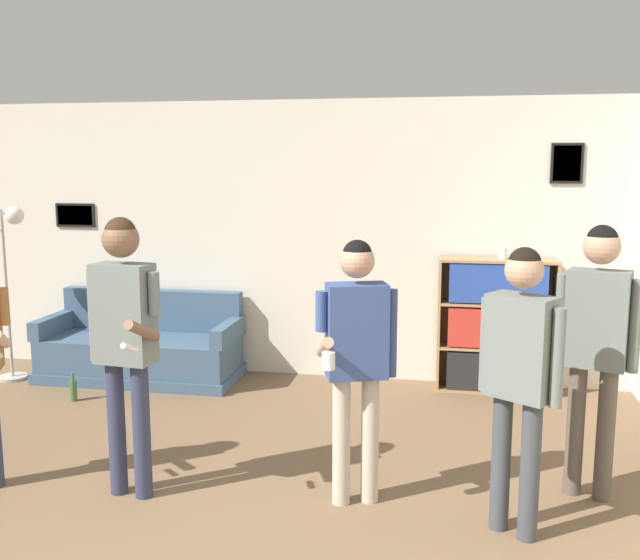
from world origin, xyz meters
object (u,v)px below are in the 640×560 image
(couch, at_px, (142,350))
(person_watcher_holding_cup, at_px, (356,345))
(person_player_foreground_center, at_px, (124,326))
(bottle_on_floor, at_px, (74,390))
(floor_lamp, at_px, (4,254))
(person_spectator_far_right, at_px, (596,332))
(drinking_cup, at_px, (503,253))
(bookshelf, at_px, (496,326))
(person_spectator_near_bookshelf, at_px, (520,363))

(couch, bearing_deg, person_watcher_holding_cup, -42.78)
(person_player_foreground_center, distance_m, bottle_on_floor, 2.31)
(person_watcher_holding_cup, bearing_deg, floor_lamp, 151.89)
(couch, relative_size, person_spectator_far_right, 1.12)
(person_player_foreground_center, relative_size, person_watcher_holding_cup, 1.08)
(drinking_cup, bearing_deg, floor_lamp, -174.01)
(bookshelf, xyz_separation_m, bottle_on_floor, (-3.70, -0.99, -0.52))
(couch, relative_size, person_player_foreground_center, 1.09)
(couch, height_order, person_spectator_near_bookshelf, person_spectator_near_bookshelf)
(person_spectator_far_right, xyz_separation_m, bottle_on_floor, (-4.17, 1.11, -0.97))
(drinking_cup, bearing_deg, person_spectator_near_bookshelf, -91.49)
(bottle_on_floor, bearing_deg, person_watcher_holding_cup, -28.13)
(person_player_foreground_center, relative_size, person_spectator_far_right, 1.03)
(bookshelf, relative_size, person_player_foreground_center, 0.70)
(person_watcher_holding_cup, bearing_deg, drinking_cup, 67.70)
(person_spectator_far_right, bearing_deg, bottle_on_floor, 165.13)
(floor_lamp, height_order, drinking_cup, floor_lamp)
(person_watcher_holding_cup, height_order, bottle_on_floor, person_watcher_holding_cup)
(couch, bearing_deg, floor_lamp, -166.85)
(bottle_on_floor, relative_size, drinking_cup, 2.33)
(person_watcher_holding_cup, bearing_deg, bookshelf, 68.41)
(person_spectator_near_bookshelf, height_order, drinking_cup, person_spectator_near_bookshelf)
(person_player_foreground_center, distance_m, person_spectator_near_bookshelf, 2.36)
(bookshelf, height_order, person_watcher_holding_cup, person_watcher_holding_cup)
(couch, relative_size, bookshelf, 1.56)
(person_player_foreground_center, distance_m, person_spectator_far_right, 2.90)
(bookshelf, height_order, person_spectator_near_bookshelf, person_spectator_near_bookshelf)
(person_watcher_holding_cup, xyz_separation_m, person_spectator_near_bookshelf, (0.94, -0.21, -0.00))
(couch, xyz_separation_m, person_watcher_holding_cup, (2.43, -2.25, 0.73))
(couch, bearing_deg, bookshelf, 3.38)
(couch, height_order, drinking_cup, drinking_cup)
(person_watcher_holding_cup, bearing_deg, person_spectator_near_bookshelf, -12.90)
(floor_lamp, distance_m, drinking_cup, 4.70)
(floor_lamp, distance_m, person_watcher_holding_cup, 4.17)
(bookshelf, bearing_deg, bottle_on_floor, -165.03)
(couch, height_order, floor_lamp, floor_lamp)
(couch, relative_size, drinking_cup, 17.31)
(couch, height_order, person_watcher_holding_cup, person_watcher_holding_cup)
(drinking_cup, bearing_deg, couch, -176.64)
(bookshelf, relative_size, person_watcher_holding_cup, 0.75)
(person_watcher_holding_cup, height_order, person_spectator_near_bookshelf, same)
(person_spectator_far_right, relative_size, drinking_cup, 15.47)
(person_watcher_holding_cup, bearing_deg, couch, 137.22)
(person_spectator_near_bookshelf, bearing_deg, bookshelf, 89.27)
(person_spectator_far_right, bearing_deg, drinking_cup, 101.64)
(drinking_cup, bearing_deg, person_spectator_far_right, -78.36)
(person_player_foreground_center, bearing_deg, floor_lamp, 136.70)
(person_spectator_far_right, bearing_deg, person_watcher_holding_cup, -166.17)
(person_spectator_far_right, bearing_deg, bookshelf, 102.57)
(person_spectator_near_bookshelf, relative_size, bottle_on_floor, 6.34)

